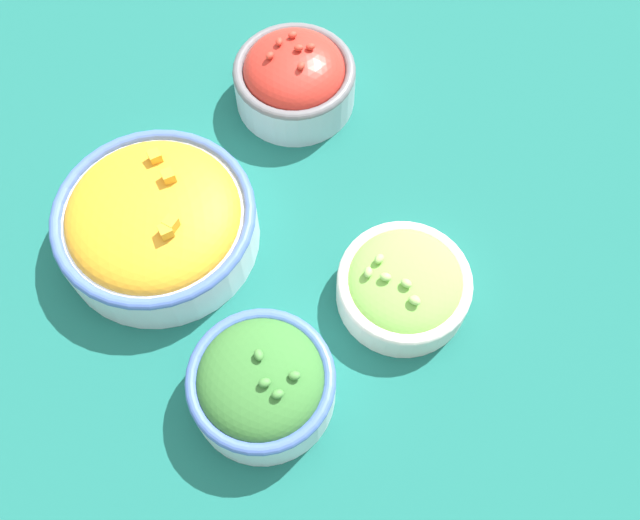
% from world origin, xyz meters
% --- Properties ---
extents(ground_plane, '(3.00, 3.00, 0.00)m').
position_xyz_m(ground_plane, '(0.00, 0.00, 0.00)').
color(ground_plane, '#196056').
extents(bowl_lettuce, '(0.13, 0.13, 0.06)m').
position_xyz_m(bowl_lettuce, '(-0.07, -0.05, 0.03)').
color(bowl_lettuce, silver).
rests_on(bowl_lettuce, ground_plane).
extents(bowl_squash, '(0.21, 0.21, 0.09)m').
position_xyz_m(bowl_squash, '(0.14, 0.11, 0.04)').
color(bowl_squash, silver).
rests_on(bowl_squash, ground_plane).
extents(bowl_broccoli, '(0.14, 0.14, 0.08)m').
position_xyz_m(bowl_broccoli, '(-0.07, 0.12, 0.04)').
color(bowl_broccoli, silver).
rests_on(bowl_broccoli, ground_plane).
extents(bowl_cherry_tomatoes, '(0.14, 0.14, 0.09)m').
position_xyz_m(bowl_cherry_tomatoes, '(0.20, -0.12, 0.04)').
color(bowl_cherry_tomatoes, '#B2C1CC').
rests_on(bowl_cherry_tomatoes, ground_plane).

